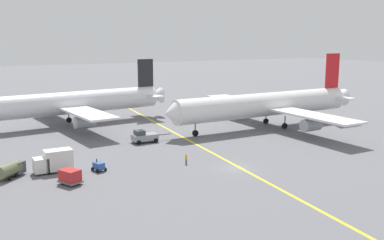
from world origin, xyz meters
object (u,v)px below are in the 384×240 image
object	(u,v)px
gse_fuel_bowser_stubby	(11,169)
gse_catering_truck_tall	(54,161)
airliner_being_pushed	(266,105)
pushback_tug	(144,137)
gse_gpu_cart_small	(99,166)
gse_container_dolly_flat	(70,176)
ground_crew_wing_walker_right	(186,159)
airliner_at_gate_left	(60,104)

from	to	relation	value
gse_fuel_bowser_stubby	gse_catering_truck_tall	bearing A→B (deg)	-1.22
airliner_being_pushed	gse_fuel_bowser_stubby	bearing A→B (deg)	-167.74
gse_fuel_bowser_stubby	pushback_tug	bearing A→B (deg)	24.07
gse_gpu_cart_small	gse_container_dolly_flat	world-z (taller)	gse_container_dolly_flat
pushback_tug	ground_crew_wing_walker_right	size ratio (longest dim) A/B	5.19
gse_container_dolly_flat	ground_crew_wing_walker_right	size ratio (longest dim) A/B	2.43
airliner_at_gate_left	gse_fuel_bowser_stubby	world-z (taller)	airliner_at_gate_left
airliner_being_pushed	gse_catering_truck_tall	distance (m)	52.50
ground_crew_wing_walker_right	gse_fuel_bowser_stubby	bearing A→B (deg)	167.35
airliner_at_gate_left	ground_crew_wing_walker_right	bearing A→B (deg)	-75.03
airliner_at_gate_left	ground_crew_wing_walker_right	size ratio (longest dim) A/B	35.31
airliner_at_gate_left	airliner_being_pushed	size ratio (longest dim) A/B	1.07
gse_gpu_cart_small	ground_crew_wing_walker_right	xyz separation A→B (m)	(13.94, -2.98, 0.02)
gse_catering_truck_tall	gse_gpu_cart_small	bearing A→B (deg)	-24.26
pushback_tug	gse_container_dolly_flat	bearing A→B (deg)	-135.23
airliner_at_gate_left	gse_fuel_bowser_stubby	bearing A→B (deg)	-112.56
gse_catering_truck_tall	gse_container_dolly_flat	size ratio (longest dim) A/B	1.52
gse_catering_truck_tall	gse_gpu_cart_small	world-z (taller)	gse_catering_truck_tall
gse_catering_truck_tall	gse_fuel_bowser_stubby	xyz separation A→B (m)	(-6.25, 0.13, -0.42)
airliner_being_pushed	pushback_tug	world-z (taller)	airliner_being_pushed
pushback_tug	gse_catering_truck_tall	size ratio (longest dim) A/B	1.40
gse_catering_truck_tall	gse_container_dolly_flat	bearing A→B (deg)	-83.11
airliner_at_gate_left	gse_catering_truck_tall	xyz separation A→B (m)	(-8.89, -36.59, -3.54)
gse_catering_truck_tall	gse_gpu_cart_small	size ratio (longest dim) A/B	2.40
airliner_being_pushed	gse_container_dolly_flat	bearing A→B (deg)	-158.57
ground_crew_wing_walker_right	gse_container_dolly_flat	bearing A→B (deg)	-176.25
airliner_at_gate_left	gse_container_dolly_flat	world-z (taller)	airliner_at_gate_left
gse_container_dolly_flat	ground_crew_wing_walker_right	distance (m)	19.41
gse_container_dolly_flat	gse_catering_truck_tall	bearing A→B (deg)	96.89
gse_catering_truck_tall	ground_crew_wing_walker_right	bearing A→B (deg)	-16.03
airliner_at_gate_left	airliner_being_pushed	distance (m)	48.37
airliner_being_pushed	gse_catering_truck_tall	xyz separation A→B (m)	(-50.85, -12.54, -3.58)
airliner_at_gate_left	ground_crew_wing_walker_right	world-z (taller)	airliner_at_gate_left
airliner_at_gate_left	gse_fuel_bowser_stubby	xyz separation A→B (m)	(-15.14, -36.45, -3.97)
gse_fuel_bowser_stubby	airliner_at_gate_left	bearing A→B (deg)	67.44
gse_gpu_cart_small	gse_container_dolly_flat	distance (m)	6.90
pushback_tug	gse_catering_truck_tall	bearing A→B (deg)	-149.30
airliner_being_pushed	ground_crew_wing_walker_right	world-z (taller)	airliner_being_pushed
airliner_at_gate_left	gse_fuel_bowser_stubby	size ratio (longest dim) A/B	11.66
pushback_tug	gse_container_dolly_flat	distance (m)	26.83
gse_container_dolly_flat	ground_crew_wing_walker_right	bearing A→B (deg)	3.75
pushback_tug	gse_gpu_cart_small	distance (m)	20.01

